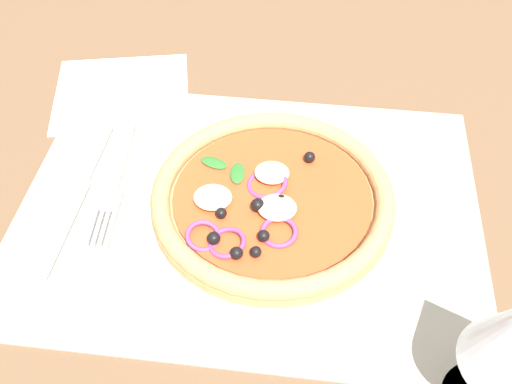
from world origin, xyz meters
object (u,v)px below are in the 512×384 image
fork (115,183)px  pizza (271,198)px  plate (272,209)px  napkin (122,92)px  knife (74,195)px

fork → pizza: bearing=79.1°
plate → napkin: bearing=-40.5°
knife → napkin: 16.97cm
knife → plate: bearing=92.1°
fork → plate: bearing=79.4°
plate → knife: 19.57cm
fork → napkin: 15.33cm
pizza → knife: pizza is taller
plate → napkin: plate is taller
plate → napkin: 25.81cm
fork → knife: bearing=-63.5°
fork → napkin: fork is taller
plate → napkin: (19.62, -16.75, -0.83)cm
napkin → knife: bearing=90.2°
plate → pizza: bearing=41.4°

